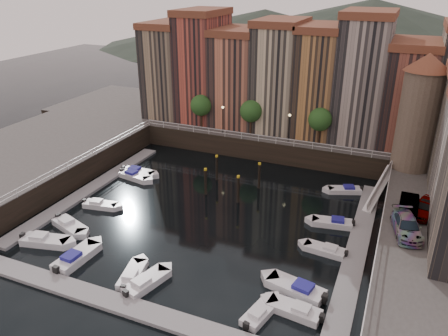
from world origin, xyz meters
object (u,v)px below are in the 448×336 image
at_px(car_a, 424,208).
at_px(boat_left_1, 70,226).
at_px(gangway, 380,186).
at_px(mooring_pilings, 230,179).
at_px(corner_tower, 420,111).
at_px(boat_left_2, 100,205).
at_px(boat_left_0, 45,241).
at_px(car_b, 408,207).
at_px(car_c, 407,227).

bearing_deg(car_a, boat_left_1, -144.28).
xyz_separation_m(gangway, mooring_pilings, (-17.20, -4.41, -0.27)).
relative_size(corner_tower, gangway, 1.66).
height_order(corner_tower, boat_left_1, corner_tower).
bearing_deg(boat_left_2, gangway, 15.77).
xyz_separation_m(gangway, boat_left_2, (-29.41, -14.16, -1.59)).
xyz_separation_m(gangway, boat_left_0, (-29.77, -22.47, -1.53)).
relative_size(gangway, car_b, 1.71).
xyz_separation_m(boat_left_0, car_c, (32.84, 10.70, 3.39)).
distance_m(boat_left_2, car_b, 33.32).
bearing_deg(boat_left_2, boat_left_1, -100.34).
relative_size(boat_left_2, car_b, 0.88).
bearing_deg(car_a, car_b, -152.20).
bearing_deg(car_a, boat_left_2, -152.23).
relative_size(gangway, boat_left_2, 1.93).
bearing_deg(gangway, corner_tower, 57.20).
xyz_separation_m(car_b, car_c, (-0.03, -4.09, -0.02)).
xyz_separation_m(car_a, car_b, (-1.43, -0.29, -0.00)).
relative_size(boat_left_0, boat_left_1, 1.05).
bearing_deg(boat_left_1, boat_left_0, -77.07).
height_order(car_b, car_c, car_b).
distance_m(mooring_pilings, boat_left_0, 22.04).
height_order(boat_left_0, car_b, car_b).
relative_size(boat_left_1, car_c, 0.91).
bearing_deg(corner_tower, gangway, -122.80).
bearing_deg(gangway, car_a, -58.53).
xyz_separation_m(mooring_pilings, car_c, (20.27, -7.36, 2.13)).
distance_m(mooring_pilings, boat_left_1, 19.27).
bearing_deg(mooring_pilings, boat_left_0, -124.83).
distance_m(mooring_pilings, car_b, 20.67).
bearing_deg(corner_tower, car_c, -89.40).
height_order(gangway, boat_left_0, gangway).
relative_size(boat_left_1, boat_left_2, 1.14).
height_order(mooring_pilings, car_a, car_a).
bearing_deg(car_c, car_a, 58.52).
distance_m(boat_left_1, boat_left_2, 5.08).
bearing_deg(boat_left_0, car_c, 4.91).
distance_m(corner_tower, car_b, 13.76).
distance_m(gangway, car_c, 12.31).
distance_m(boat_left_0, car_c, 34.70).
relative_size(corner_tower, mooring_pilings, 2.22).
bearing_deg(car_b, boat_left_0, -155.40).
xyz_separation_m(boat_left_0, car_a, (34.30, 15.07, 3.42)).
height_order(car_a, car_b, car_a).
bearing_deg(car_c, car_b, 76.59).
bearing_deg(gangway, car_b, -68.05).
distance_m(mooring_pilings, boat_left_2, 15.68).
bearing_deg(boat_left_2, car_a, 1.33).
bearing_deg(car_b, boat_left_1, -160.08).
xyz_separation_m(boat_left_1, car_a, (33.97, 11.84, 3.43)).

